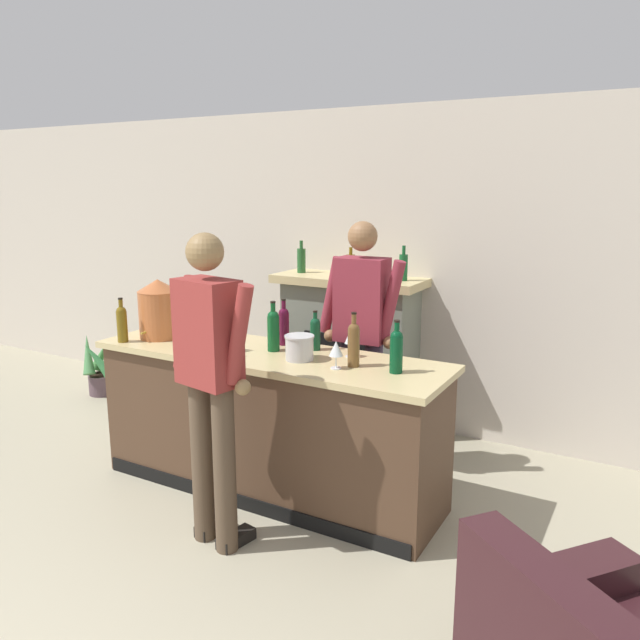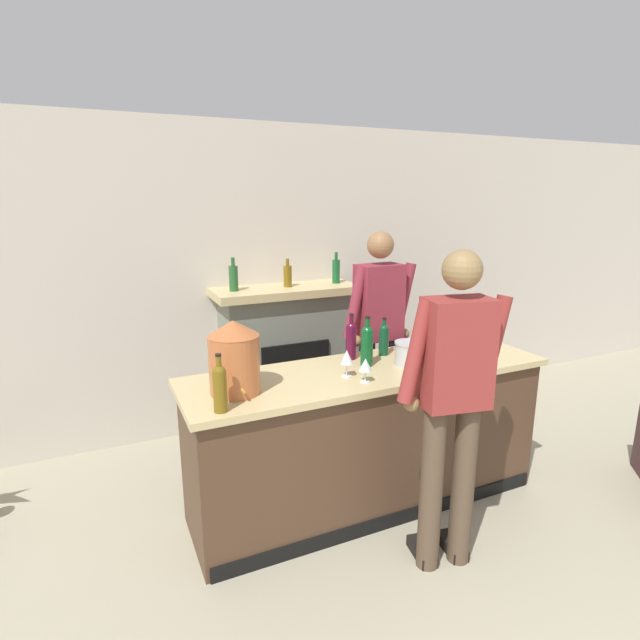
# 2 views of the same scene
# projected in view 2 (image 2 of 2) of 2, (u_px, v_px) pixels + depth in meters

# --- Properties ---
(wall_back_panel) EXTENTS (12.00, 0.07, 2.75)m
(wall_back_panel) POSITION_uv_depth(u_px,v_px,m) (271.00, 279.00, 4.64)
(wall_back_panel) COLOR beige
(wall_back_panel) RESTS_ON ground_plane
(bar_counter) EXTENTS (2.51, 0.72, 1.00)m
(bar_counter) POSITION_uv_depth(u_px,v_px,m) (368.00, 436.00, 3.45)
(bar_counter) COLOR #4A3322
(bar_counter) RESTS_ON ground_plane
(fireplace_stone) EXTENTS (1.31, 0.52, 1.62)m
(fireplace_stone) POSITION_uv_depth(u_px,v_px,m) (287.00, 357.00, 4.59)
(fireplace_stone) COLOR slate
(fireplace_stone) RESTS_ON ground_plane
(person_customer) EXTENTS (0.65, 0.36, 1.86)m
(person_customer) POSITION_uv_depth(u_px,v_px,m) (453.00, 399.00, 2.73)
(person_customer) COLOR #4F3E2E
(person_customer) RESTS_ON ground_plane
(person_bartender) EXTENTS (0.66, 0.32, 1.86)m
(person_bartender) POSITION_uv_depth(u_px,v_px,m) (378.00, 335.00, 4.01)
(person_bartender) COLOR #3E3149
(person_bartender) RESTS_ON ground_plane
(copper_dispenser) EXTENTS (0.30, 0.34, 0.44)m
(copper_dispenser) POSITION_uv_depth(u_px,v_px,m) (234.00, 357.00, 2.87)
(copper_dispenser) COLOR #B66133
(copper_dispenser) RESTS_ON bar_counter
(ice_bucket_steel) EXTENTS (0.19, 0.19, 0.16)m
(ice_bucket_steel) POSITION_uv_depth(u_px,v_px,m) (408.00, 353.00, 3.39)
(ice_bucket_steel) COLOR silver
(ice_bucket_steel) RESTS_ON bar_counter
(wine_bottle_rose_blush) EXTENTS (0.07, 0.07, 0.28)m
(wine_bottle_rose_blush) POSITION_uv_depth(u_px,v_px,m) (384.00, 338.00, 3.60)
(wine_bottle_rose_blush) COLOR #0F4025
(wine_bottle_rose_blush) RESTS_ON bar_counter
(wine_bottle_chardonnay_pale) EXTENTS (0.07, 0.07, 0.32)m
(wine_bottle_chardonnay_pale) POSITION_uv_depth(u_px,v_px,m) (220.00, 386.00, 2.63)
(wine_bottle_chardonnay_pale) COLOR brown
(wine_bottle_chardonnay_pale) RESTS_ON bar_counter
(wine_bottle_cabernet_heavy) EXTENTS (0.07, 0.07, 0.35)m
(wine_bottle_cabernet_heavy) POSITION_uv_depth(u_px,v_px,m) (449.00, 336.00, 3.56)
(wine_bottle_cabernet_heavy) COLOR brown
(wine_bottle_cabernet_heavy) RESTS_ON bar_counter
(wine_bottle_port_short) EXTENTS (0.08, 0.08, 0.32)m
(wine_bottle_port_short) POSITION_uv_depth(u_px,v_px,m) (479.00, 332.00, 3.68)
(wine_bottle_port_short) COLOR #083F20
(wine_bottle_port_short) RESTS_ON bar_counter
(wine_bottle_riesling_slim) EXTENTS (0.07, 0.07, 0.33)m
(wine_bottle_riesling_slim) POSITION_uv_depth(u_px,v_px,m) (351.00, 339.00, 3.50)
(wine_bottle_riesling_slim) COLOR #4E0C27
(wine_bottle_riesling_slim) RESTS_ON bar_counter
(wine_bottle_merlot_tall) EXTENTS (0.08, 0.08, 0.34)m
(wine_bottle_merlot_tall) POSITION_uv_depth(u_px,v_px,m) (367.00, 344.00, 3.36)
(wine_bottle_merlot_tall) COLOR #0E4C21
(wine_bottle_merlot_tall) RESTS_ON bar_counter
(wine_glass_front_right) EXTENTS (0.09, 0.09, 0.17)m
(wine_glass_front_right) POSITION_uv_depth(u_px,v_px,m) (450.00, 344.00, 3.45)
(wine_glass_front_right) COLOR silver
(wine_glass_front_right) RESTS_ON bar_counter
(wine_glass_back_row) EXTENTS (0.08, 0.08, 0.18)m
(wine_glass_back_row) POSITION_uv_depth(u_px,v_px,m) (347.00, 358.00, 3.16)
(wine_glass_back_row) COLOR silver
(wine_glass_back_row) RESTS_ON bar_counter
(wine_glass_front_left) EXTENTS (0.07, 0.07, 0.18)m
(wine_glass_front_left) POSITION_uv_depth(u_px,v_px,m) (420.00, 335.00, 3.68)
(wine_glass_front_left) COLOR silver
(wine_glass_front_left) RESTS_ON bar_counter
(wine_glass_by_dispenser) EXTENTS (0.08, 0.08, 0.16)m
(wine_glass_by_dispenser) POSITION_uv_depth(u_px,v_px,m) (239.00, 357.00, 3.20)
(wine_glass_by_dispenser) COLOR silver
(wine_glass_by_dispenser) RESTS_ON bar_counter
(wine_glass_near_bucket) EXTENTS (0.08, 0.08, 0.15)m
(wine_glass_near_bucket) POSITION_uv_depth(u_px,v_px,m) (365.00, 365.00, 3.07)
(wine_glass_near_bucket) COLOR silver
(wine_glass_near_bucket) RESTS_ON bar_counter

